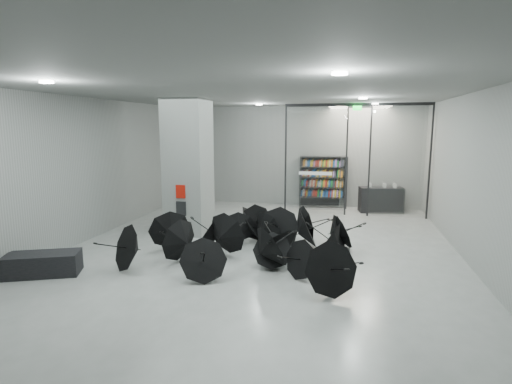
% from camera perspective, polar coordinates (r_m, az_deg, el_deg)
% --- Properties ---
extents(room, '(14.00, 14.02, 4.01)m').
position_cam_1_polar(room, '(9.41, -0.29, 7.17)').
color(room, gray).
rests_on(room, ground).
extents(column, '(1.20, 1.20, 4.00)m').
position_cam_1_polar(column, '(12.15, -9.64, 3.55)').
color(column, slate).
rests_on(column, ground).
extents(fire_cabinet, '(0.28, 0.04, 0.38)m').
position_cam_1_polar(fire_cabinet, '(11.67, -10.72, 0.06)').
color(fire_cabinet, '#A50A07').
rests_on(fire_cabinet, column).
extents(info_panel, '(0.30, 0.03, 0.42)m').
position_cam_1_polar(info_panel, '(11.76, -10.64, -2.34)').
color(info_panel, black).
rests_on(info_panel, column).
extents(exit_sign, '(0.30, 0.06, 0.15)m').
position_cam_1_polar(exit_sign, '(14.46, 14.26, 11.54)').
color(exit_sign, '#0CE533').
rests_on(exit_sign, room).
extents(glass_partition, '(5.06, 0.08, 4.00)m').
position_cam_1_polar(glass_partition, '(14.69, 13.95, 5.11)').
color(glass_partition, silver).
rests_on(glass_partition, ground).
extents(bench, '(1.64, 1.20, 0.48)m').
position_cam_1_polar(bench, '(9.97, -28.14, -9.06)').
color(bench, black).
rests_on(bench, ground).
extents(bookshelf, '(1.89, 0.66, 2.04)m').
position_cam_1_polar(bookshelf, '(16.08, 9.51, 1.43)').
color(bookshelf, black).
rests_on(bookshelf, ground).
extents(shop_counter, '(1.66, 0.90, 0.95)m').
position_cam_1_polar(shop_counter, '(15.75, 17.39, -1.04)').
color(shop_counter, black).
rests_on(shop_counter, ground).
extents(umbrella_cluster, '(5.80, 4.72, 1.32)m').
position_cam_1_polar(umbrella_cluster, '(9.95, 0.60, -7.50)').
color(umbrella_cluster, black).
rests_on(umbrella_cluster, ground).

